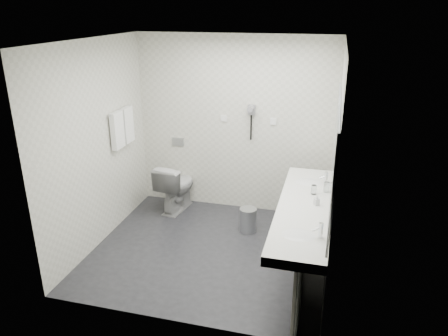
# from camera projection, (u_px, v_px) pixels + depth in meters

# --- Properties ---
(floor) EXTENTS (2.80, 2.80, 0.00)m
(floor) POSITION_uv_depth(u_px,v_px,m) (209.00, 250.00, 5.29)
(floor) COLOR #232328
(floor) RESTS_ON ground
(ceiling) EXTENTS (2.80, 2.80, 0.00)m
(ceiling) POSITION_uv_depth(u_px,v_px,m) (206.00, 40.00, 4.40)
(ceiling) COLOR white
(ceiling) RESTS_ON wall_back
(wall_back) EXTENTS (2.80, 0.00, 2.80)m
(wall_back) POSITION_uv_depth(u_px,v_px,m) (234.00, 126.00, 6.02)
(wall_back) COLOR silver
(wall_back) RESTS_ON floor
(wall_front) EXTENTS (2.80, 0.00, 2.80)m
(wall_front) POSITION_uv_depth(u_px,v_px,m) (165.00, 203.00, 3.67)
(wall_front) COLOR silver
(wall_front) RESTS_ON floor
(wall_left) EXTENTS (0.00, 2.60, 2.60)m
(wall_left) POSITION_uv_depth(u_px,v_px,m) (97.00, 145.00, 5.17)
(wall_left) COLOR silver
(wall_left) RESTS_ON floor
(wall_right) EXTENTS (0.00, 2.60, 2.60)m
(wall_right) POSITION_uv_depth(u_px,v_px,m) (335.00, 166.00, 4.51)
(wall_right) COLOR silver
(wall_right) RESTS_ON floor
(vanity_counter) EXTENTS (0.55, 2.20, 0.10)m
(vanity_counter) POSITION_uv_depth(u_px,v_px,m) (304.00, 209.00, 4.56)
(vanity_counter) COLOR white
(vanity_counter) RESTS_ON floor
(vanity_panel) EXTENTS (0.03, 2.15, 0.75)m
(vanity_panel) POSITION_uv_depth(u_px,v_px,m) (304.00, 244.00, 4.70)
(vanity_panel) COLOR gray
(vanity_panel) RESTS_ON floor
(vanity_post_near) EXTENTS (0.06, 0.06, 0.75)m
(vanity_post_near) POSITION_uv_depth(u_px,v_px,m) (297.00, 305.00, 3.76)
(vanity_post_near) COLOR silver
(vanity_post_near) RESTS_ON floor
(vanity_post_far) EXTENTS (0.06, 0.06, 0.75)m
(vanity_post_far) POSITION_uv_depth(u_px,v_px,m) (313.00, 205.00, 5.64)
(vanity_post_far) COLOR silver
(vanity_post_far) RESTS_ON floor
(mirror) EXTENTS (0.02, 2.20, 1.05)m
(mirror) POSITION_uv_depth(u_px,v_px,m) (335.00, 154.00, 4.27)
(mirror) COLOR #B2BCC6
(mirror) RESTS_ON wall_right
(basin_near) EXTENTS (0.40, 0.31, 0.05)m
(basin_near) POSITION_uv_depth(u_px,v_px,m) (298.00, 236.00, 3.96)
(basin_near) COLOR white
(basin_near) RESTS_ON vanity_counter
(basin_far) EXTENTS (0.40, 0.31, 0.05)m
(basin_far) POSITION_uv_depth(u_px,v_px,m) (309.00, 183.00, 5.13)
(basin_far) COLOR white
(basin_far) RESTS_ON vanity_counter
(faucet_near) EXTENTS (0.04, 0.04, 0.15)m
(faucet_near) POSITION_uv_depth(u_px,v_px,m) (321.00, 230.00, 3.88)
(faucet_near) COLOR silver
(faucet_near) RESTS_ON vanity_counter
(faucet_far) EXTENTS (0.04, 0.04, 0.15)m
(faucet_far) POSITION_uv_depth(u_px,v_px,m) (326.00, 178.00, 5.06)
(faucet_far) COLOR silver
(faucet_far) RESTS_ON vanity_counter
(soap_bottle_a) EXTENTS (0.07, 0.07, 0.11)m
(soap_bottle_a) POSITION_uv_depth(u_px,v_px,m) (317.00, 200.00, 4.53)
(soap_bottle_a) COLOR white
(soap_bottle_a) RESTS_ON vanity_counter
(glass_left) EXTENTS (0.07, 0.07, 0.11)m
(glass_left) POSITION_uv_depth(u_px,v_px,m) (314.00, 190.00, 4.79)
(glass_left) COLOR silver
(glass_left) RESTS_ON vanity_counter
(glass_right) EXTENTS (0.08, 0.08, 0.12)m
(glass_right) POSITION_uv_depth(u_px,v_px,m) (327.00, 187.00, 4.84)
(glass_right) COLOR silver
(glass_right) RESTS_ON vanity_counter
(toilet) EXTENTS (0.50, 0.76, 0.72)m
(toilet) POSITION_uv_depth(u_px,v_px,m) (176.00, 186.00, 6.24)
(toilet) COLOR white
(toilet) RESTS_ON floor
(flush_plate) EXTENTS (0.18, 0.02, 0.12)m
(flush_plate) POSITION_uv_depth(u_px,v_px,m) (178.00, 142.00, 6.31)
(flush_plate) COLOR #B2B5BA
(flush_plate) RESTS_ON wall_back
(pedal_bin) EXTENTS (0.28, 0.28, 0.32)m
(pedal_bin) POSITION_uv_depth(u_px,v_px,m) (248.00, 220.00, 5.68)
(pedal_bin) COLOR #B2B5BA
(pedal_bin) RESTS_ON floor
(bin_lid) EXTENTS (0.23, 0.23, 0.02)m
(bin_lid) POSITION_uv_depth(u_px,v_px,m) (248.00, 209.00, 5.62)
(bin_lid) COLOR #B2B5BA
(bin_lid) RESTS_ON pedal_bin
(towel_rail) EXTENTS (0.02, 0.62, 0.02)m
(towel_rail) POSITION_uv_depth(u_px,v_px,m) (120.00, 111.00, 5.55)
(towel_rail) COLOR silver
(towel_rail) RESTS_ON wall_left
(towel_near) EXTENTS (0.07, 0.24, 0.48)m
(towel_near) POSITION_uv_depth(u_px,v_px,m) (117.00, 130.00, 5.50)
(towel_near) COLOR white
(towel_near) RESTS_ON towel_rail
(towel_far) EXTENTS (0.07, 0.24, 0.48)m
(towel_far) POSITION_uv_depth(u_px,v_px,m) (127.00, 125.00, 5.75)
(towel_far) COLOR white
(towel_far) RESTS_ON towel_rail
(dryer_cradle) EXTENTS (0.10, 0.04, 0.14)m
(dryer_cradle) POSITION_uv_depth(u_px,v_px,m) (252.00, 110.00, 5.84)
(dryer_cradle) COLOR gray
(dryer_cradle) RESTS_ON wall_back
(dryer_barrel) EXTENTS (0.08, 0.14, 0.08)m
(dryer_barrel) POSITION_uv_depth(u_px,v_px,m) (251.00, 109.00, 5.77)
(dryer_barrel) COLOR gray
(dryer_barrel) RESTS_ON dryer_cradle
(dryer_cord) EXTENTS (0.02, 0.02, 0.35)m
(dryer_cord) POSITION_uv_depth(u_px,v_px,m) (251.00, 128.00, 5.92)
(dryer_cord) COLOR black
(dryer_cord) RESTS_ON dryer_cradle
(switch_plate_a) EXTENTS (0.09, 0.02, 0.09)m
(switch_plate_a) POSITION_uv_depth(u_px,v_px,m) (224.00, 118.00, 6.01)
(switch_plate_a) COLOR white
(switch_plate_a) RESTS_ON wall_back
(switch_plate_b) EXTENTS (0.09, 0.02, 0.09)m
(switch_plate_b) POSITION_uv_depth(u_px,v_px,m) (273.00, 121.00, 5.84)
(switch_plate_b) COLOR white
(switch_plate_b) RESTS_ON wall_back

